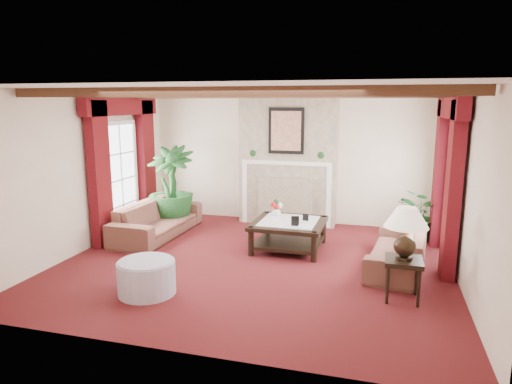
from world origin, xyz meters
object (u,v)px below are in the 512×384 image
(coffee_table, at_px, (289,235))
(ottoman, at_px, (147,277))
(sofa_right, at_px, (398,243))
(potted_palm, at_px, (172,204))
(side_table, at_px, (403,279))
(sofa_left, at_px, (157,213))

(coffee_table, distance_m, ottoman, 2.76)
(sofa_right, xyz_separation_m, coffee_table, (-1.80, 0.41, -0.14))
(potted_palm, relative_size, ottoman, 2.22)
(sofa_right, distance_m, coffee_table, 1.85)
(sofa_right, distance_m, side_table, 1.23)
(side_table, distance_m, ottoman, 3.36)
(sofa_right, bearing_deg, coffee_table, -96.18)
(sofa_right, bearing_deg, sofa_left, -90.29)
(sofa_left, relative_size, potted_palm, 1.32)
(sofa_left, xyz_separation_m, side_table, (4.40, -1.77, -0.16))
(potted_palm, distance_m, ottoman, 3.35)
(potted_palm, xyz_separation_m, side_table, (4.42, -2.43, -0.19))
(sofa_right, bearing_deg, ottoman, -52.42)
(potted_palm, distance_m, coffee_table, 2.72)
(sofa_left, distance_m, ottoman, 2.73)
(ottoman, bearing_deg, side_table, 12.26)
(sofa_right, distance_m, ottoman, 3.79)
(sofa_left, xyz_separation_m, ottoman, (1.12, -2.48, -0.21))
(sofa_right, xyz_separation_m, ottoman, (-3.25, -1.94, -0.16))
(sofa_left, distance_m, side_table, 4.75)
(coffee_table, bearing_deg, sofa_right, -12.04)
(coffee_table, xyz_separation_m, side_table, (1.83, -1.64, 0.03))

